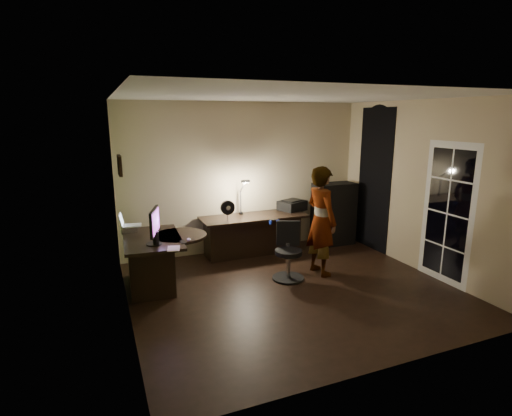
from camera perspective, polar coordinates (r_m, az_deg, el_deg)
name	(u,v)px	position (r m, az deg, el deg)	size (l,w,h in m)	color
floor	(293,290)	(5.91, 5.27, -11.57)	(4.50, 4.00, 0.01)	black
ceiling	(297,96)	(5.39, 5.89, 15.67)	(4.50, 4.00, 0.01)	silver
wall_back	(244,178)	(7.30, -1.72, 4.34)	(4.50, 0.01, 2.70)	#C3B38D
wall_front	(396,239)	(3.88, 19.37, -4.18)	(4.50, 0.01, 2.70)	#C3B38D
wall_left	(122,213)	(4.90, -18.56, -0.65)	(0.01, 4.00, 2.70)	#C3B38D
wall_right	(422,187)	(6.82, 22.65, 2.73)	(0.01, 4.00, 2.70)	#C3B38D
green_wall_overlay	(124,213)	(4.90, -18.38, -0.63)	(0.00, 4.00, 2.70)	#496429
arched_doorway	(374,180)	(7.67, 16.55, 3.85)	(0.01, 0.90, 2.60)	black
french_door	(447,214)	(6.49, 25.67, -0.74)	(0.02, 0.92, 2.10)	white
framed_picture	(120,165)	(5.26, -18.90, 5.77)	(0.04, 0.30, 0.25)	black
desk_left	(154,262)	(6.06, -14.42, -7.48)	(0.79, 1.29, 0.74)	black
desk_right	(254,235)	(7.19, -0.29, -3.90)	(1.90, 0.67, 0.71)	black
cabinet	(334,214)	(7.86, 11.02, -0.84)	(0.80, 0.40, 1.20)	black
laptop_stand	(129,229)	(6.31, -17.69, -2.89)	(0.23, 0.19, 0.10)	silver
laptop	(131,219)	(6.27, -17.42, -1.53)	(0.30, 0.29, 0.21)	silver
monitor	(153,232)	(5.59, -14.44, -3.30)	(0.11, 0.55, 0.36)	black
mouse	(189,239)	(5.71, -9.57, -4.42)	(0.06, 0.09, 0.03)	silver
phone	(183,242)	(5.64, -10.40, -4.82)	(0.07, 0.14, 0.01)	black
pen	(194,239)	(5.72, -8.86, -4.47)	(0.01, 0.14, 0.01)	black
speaker	(156,239)	(5.54, -14.09, -4.28)	(0.08, 0.08, 0.20)	black
notepad	(174,249)	(5.39, -11.69, -5.69)	(0.16, 0.22, 0.01)	silver
desk_fan	(228,211)	(6.72, -4.08, -0.47)	(0.24, 0.13, 0.38)	black
headphones	(274,222)	(6.64, 2.62, -1.94)	(0.17, 0.07, 0.08)	#11269A
printer	(292,205)	(7.57, 5.18, 0.40)	(0.48, 0.37, 0.21)	black
desk_lamp	(241,195)	(7.14, -2.21, 1.80)	(0.18, 0.33, 0.73)	black
office_chair	(289,252)	(6.10, 4.68, -6.28)	(0.49, 0.49, 0.87)	black
person	(321,221)	(6.29, 9.29, -1.84)	(0.61, 0.41, 1.71)	#D8A88C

